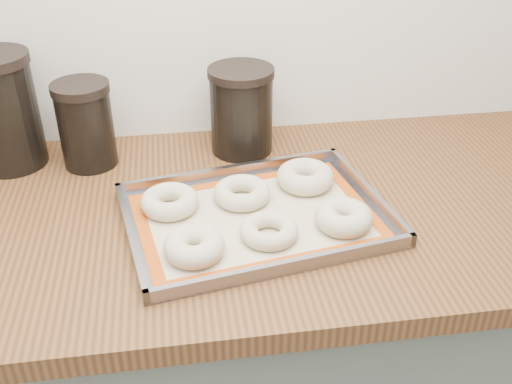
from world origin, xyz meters
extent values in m
cube|color=brown|center=(0.00, 1.68, 0.88)|extent=(3.06, 0.68, 0.04)
cube|color=gray|center=(0.20, 1.62, 0.90)|extent=(0.51, 0.40, 0.00)
cube|color=gray|center=(0.17, 1.78, 0.91)|extent=(0.45, 0.09, 0.02)
cube|color=gray|center=(0.23, 1.46, 0.91)|extent=(0.45, 0.09, 0.02)
cube|color=gray|center=(-0.02, 1.58, 0.91)|extent=(0.07, 0.33, 0.02)
cube|color=gray|center=(0.42, 1.66, 0.91)|extent=(0.07, 0.33, 0.02)
cube|color=#C6B793|center=(0.20, 1.62, 0.90)|extent=(0.46, 0.36, 0.00)
cube|color=#AF430B|center=(0.18, 1.75, 0.91)|extent=(0.42, 0.09, 0.00)
cube|color=#AF430B|center=(0.23, 1.49, 0.91)|extent=(0.42, 0.09, 0.00)
cube|color=#AF430B|center=(0.01, 1.59, 0.91)|extent=(0.06, 0.25, 0.00)
cube|color=#AF430B|center=(0.40, 1.65, 0.91)|extent=(0.06, 0.25, 0.00)
torus|color=beige|center=(0.09, 1.53, 0.92)|extent=(0.10, 0.10, 0.04)
torus|color=beige|center=(0.22, 1.56, 0.92)|extent=(0.12, 0.12, 0.03)
torus|color=beige|center=(0.35, 1.57, 0.92)|extent=(0.13, 0.13, 0.04)
torus|color=beige|center=(0.05, 1.67, 0.92)|extent=(0.15, 0.15, 0.04)
torus|color=beige|center=(0.18, 1.68, 0.92)|extent=(0.15, 0.15, 0.03)
torus|color=beige|center=(0.31, 1.72, 0.92)|extent=(0.12, 0.12, 0.04)
cylinder|color=black|center=(-0.27, 1.91, 1.01)|extent=(0.14, 0.14, 0.22)
cylinder|color=black|center=(-0.11, 1.88, 0.98)|extent=(0.11, 0.11, 0.16)
cylinder|color=black|center=(-0.11, 1.88, 1.07)|extent=(0.12, 0.12, 0.02)
cylinder|color=black|center=(0.21, 1.90, 0.98)|extent=(0.13, 0.13, 0.17)
cylinder|color=black|center=(0.21, 1.90, 1.08)|extent=(0.14, 0.14, 0.02)
camera|label=1|loc=(0.07, 0.74, 1.52)|focal=42.00mm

